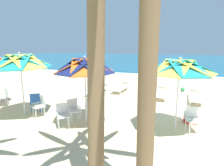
# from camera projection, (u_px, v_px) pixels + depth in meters

# --- Properties ---
(ground_plane) EXTENTS (80.00, 80.00, 0.00)m
(ground_plane) POSITION_uv_depth(u_px,v_px,m) (187.00, 106.00, 9.20)
(ground_plane) COLOR beige
(sea) EXTENTS (80.00, 36.00, 0.10)m
(sea) POSITION_uv_depth(u_px,v_px,m) (173.00, 60.00, 35.24)
(sea) COLOR #19607F
(sea) RESTS_ON ground
(surf_foam) EXTENTS (80.00, 0.70, 0.01)m
(surf_foam) POSITION_uv_depth(u_px,v_px,m) (177.00, 76.00, 18.05)
(surf_foam) COLOR white
(surf_foam) RESTS_ON ground
(beach_umbrella_0) EXTENTS (2.33, 2.33, 2.58)m
(beach_umbrella_0) POSITION_uv_depth(u_px,v_px,m) (180.00, 67.00, 6.12)
(beach_umbrella_0) COLOR silver
(beach_umbrella_0) RESTS_ON ground
(plastic_chair_0) EXTENTS (0.55, 0.57, 0.87)m
(plastic_chair_0) POSITION_uv_depth(u_px,v_px,m) (192.00, 118.00, 6.42)
(plastic_chair_0) COLOR white
(plastic_chair_0) RESTS_ON ground
(beach_umbrella_1) EXTENTS (2.24, 2.24, 2.58)m
(beach_umbrella_1) POSITION_uv_depth(u_px,v_px,m) (85.00, 66.00, 6.69)
(beach_umbrella_1) COLOR silver
(beach_umbrella_1) RESTS_ON ground
(plastic_chair_1) EXTENTS (0.63, 0.63, 0.87)m
(plastic_chair_1) POSITION_uv_depth(u_px,v_px,m) (74.00, 109.00, 7.36)
(plastic_chair_1) COLOR white
(plastic_chair_1) RESTS_ON ground
(plastic_chair_2) EXTENTS (0.63, 0.63, 0.87)m
(plastic_chair_2) POSITION_uv_depth(u_px,v_px,m) (62.00, 114.00, 6.81)
(plastic_chair_2) COLOR white
(plastic_chair_2) RESTS_ON ground
(plastic_chair_3) EXTENTS (0.60, 0.61, 0.87)m
(plastic_chair_3) POSITION_uv_depth(u_px,v_px,m) (91.00, 107.00, 7.59)
(plastic_chair_3) COLOR white
(plastic_chair_3) RESTS_ON ground
(beach_umbrella_2) EXTENTS (2.53, 2.53, 2.67)m
(beach_umbrella_2) POSITION_uv_depth(u_px,v_px,m) (20.00, 61.00, 7.56)
(beach_umbrella_2) COLOR silver
(beach_umbrella_2) RESTS_ON ground
(plastic_chair_4) EXTENTS (0.60, 0.62, 0.87)m
(plastic_chair_4) POSITION_uv_depth(u_px,v_px,m) (36.00, 101.00, 8.34)
(plastic_chair_4) COLOR blue
(plastic_chair_4) RESTS_ON ground
(plastic_chair_5) EXTENTS (0.62, 0.63, 0.87)m
(plastic_chair_5) POSITION_uv_depth(u_px,v_px,m) (40.00, 105.00, 7.82)
(plastic_chair_5) COLOR white
(plastic_chair_5) RESTS_ON ground
(plastic_chair_8) EXTENTS (0.62, 0.61, 0.87)m
(plastic_chair_8) POSITION_uv_depth(u_px,v_px,m) (4.00, 96.00, 9.12)
(plastic_chair_8) COLOR white
(plastic_chair_8) RESTS_ON ground
(sun_lounger_0) EXTENTS (0.83, 2.20, 0.62)m
(sun_lounger_0) POSITION_uv_depth(u_px,v_px,m) (195.00, 96.00, 9.93)
(sun_lounger_0) COLOR white
(sun_lounger_0) RESTS_ON ground
(sun_lounger_1) EXTENTS (0.78, 2.18, 0.62)m
(sun_lounger_1) POSITION_uv_depth(u_px,v_px,m) (162.00, 92.00, 10.67)
(sun_lounger_1) COLOR white
(sun_lounger_1) RESTS_ON ground
(sun_lounger_2) EXTENTS (0.89, 2.21, 0.62)m
(sun_lounger_2) POSITION_uv_depth(u_px,v_px,m) (121.00, 87.00, 12.07)
(sun_lounger_2) COLOR white
(sun_lounger_2) RESTS_ON ground
(sun_lounger_3) EXTENTS (1.02, 2.22, 0.62)m
(sun_lounger_3) POSITION_uv_depth(u_px,v_px,m) (97.00, 89.00, 11.43)
(sun_lounger_3) COLOR white
(sun_lounger_3) RESTS_ON ground
(palm_tree_1) EXTENTS (2.91, 2.79, 5.09)m
(palm_tree_1) POSITION_uv_depth(u_px,v_px,m) (94.00, 35.00, 3.34)
(palm_tree_1) COLOR brown
(palm_tree_1) RESTS_ON ground
(cooler_box) EXTENTS (0.50, 0.34, 0.40)m
(cooler_box) POSITION_uv_depth(u_px,v_px,m) (190.00, 118.00, 7.21)
(cooler_box) COLOR red
(cooler_box) RESTS_ON ground
(beach_ball) EXTENTS (0.27, 0.27, 0.27)m
(beach_ball) POSITION_uv_depth(u_px,v_px,m) (183.00, 89.00, 11.99)
(beach_ball) COLOR #2D8C4C
(beach_ball) RESTS_ON ground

